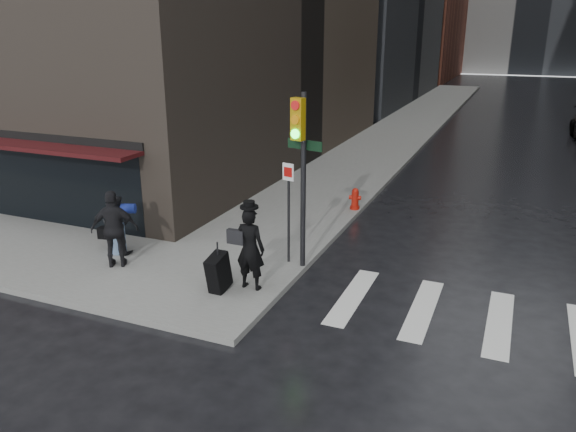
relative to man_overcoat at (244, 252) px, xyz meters
name	(u,v)px	position (x,y,z in m)	size (l,w,h in m)	color
ground	(199,288)	(-1.14, -0.14, -1.05)	(140.00, 140.00, 0.00)	black
sidewalk_left	(414,121)	(-1.14, 26.86, -0.98)	(4.00, 50.00, 0.15)	slate
crosswalk	(541,330)	(6.36, 0.86, -1.05)	(8.50, 3.00, 0.01)	silver
storefront	(30,169)	(-8.14, 1.76, 0.77)	(8.40, 1.11, 2.83)	black
man_overcoat	(244,252)	(0.00, 0.00, 0.00)	(1.12, 1.07, 2.15)	black
man_jeans	(116,224)	(-4.11, 0.65, -0.10)	(1.17, 0.75, 1.61)	black
man_greycoat	(115,229)	(-3.55, -0.08, 0.08)	(1.24, 0.98, 1.97)	black
traffic_light	(300,158)	(0.70, 1.67, 1.90)	(1.06, 0.59, 4.34)	black
fire_hydrant	(355,200)	(0.66, 6.81, -0.58)	(0.41, 0.32, 0.72)	#A01509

